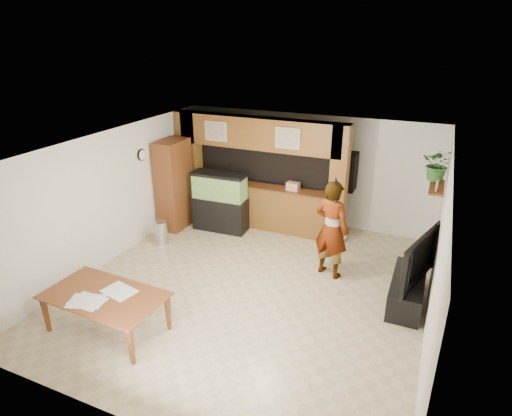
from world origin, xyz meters
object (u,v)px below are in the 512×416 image
at_px(person, 332,229).
at_px(dining_table, 105,314).
at_px(aquarium, 220,203).
at_px(pantry_cabinet, 174,185).
at_px(television, 412,256).

relative_size(person, dining_table, 1.02).
bearing_deg(aquarium, pantry_cabinet, -169.18).
bearing_deg(dining_table, aquarium, 93.76).
bearing_deg(television, dining_table, 139.19).
height_order(television, dining_table, television).
relative_size(television, person, 0.78).
bearing_deg(person, aquarium, -0.17).
bearing_deg(person, television, -176.30).
xyz_separation_m(aquarium, person, (2.84, -0.95, 0.27)).
bearing_deg(person, dining_table, 66.59).
relative_size(pantry_cabinet, dining_table, 1.13).
relative_size(aquarium, dining_table, 0.75).
distance_m(person, dining_table, 4.12).
xyz_separation_m(aquarium, dining_table, (0.13, -3.99, -0.35)).
distance_m(pantry_cabinet, aquarium, 1.14).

